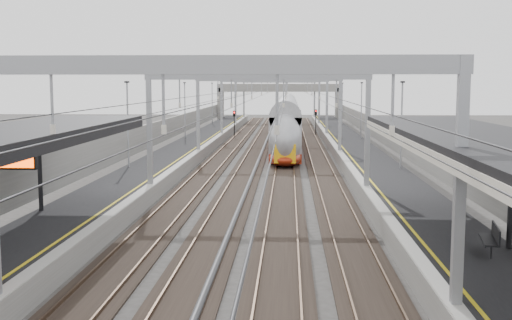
# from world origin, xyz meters

# --- Properties ---
(platform_left) EXTENTS (4.00, 120.00, 1.00)m
(platform_left) POSITION_xyz_m (-8.00, 45.00, 0.50)
(platform_left) COLOR black
(platform_left) RESTS_ON ground
(platform_right) EXTENTS (4.00, 120.00, 1.00)m
(platform_right) POSITION_xyz_m (8.00, 45.00, 0.50)
(platform_right) COLOR black
(platform_right) RESTS_ON ground
(tracks) EXTENTS (11.40, 140.00, 0.20)m
(tracks) POSITION_xyz_m (0.00, 45.00, 0.05)
(tracks) COLOR black
(tracks) RESTS_ON ground
(overhead_line) EXTENTS (13.00, 140.00, 6.60)m
(overhead_line) POSITION_xyz_m (0.00, 51.62, 6.14)
(overhead_line) COLOR #919399
(overhead_line) RESTS_ON platform_left
(overbridge) EXTENTS (22.00, 2.20, 6.90)m
(overbridge) POSITION_xyz_m (0.00, 100.00, 5.31)
(overbridge) COLOR slate
(overbridge) RESTS_ON ground
(wall_left) EXTENTS (0.30, 120.00, 3.20)m
(wall_left) POSITION_xyz_m (-11.20, 45.00, 1.60)
(wall_left) COLOR slate
(wall_left) RESTS_ON ground
(wall_right) EXTENTS (0.30, 120.00, 3.20)m
(wall_right) POSITION_xyz_m (11.20, 45.00, 1.60)
(wall_right) COLOR slate
(wall_right) RESTS_ON ground
(train) EXTENTS (2.76, 50.36, 4.37)m
(train) POSITION_xyz_m (1.50, 59.43, 2.14)
(train) COLOR #9F250E
(train) RESTS_ON ground
(bench) EXTENTS (0.83, 1.96, 0.98)m
(bench) POSITION_xyz_m (8.89, 7.31, 1.59)
(bench) COLOR black
(bench) RESTS_ON platform_right
(signal_green) EXTENTS (0.32, 0.32, 3.48)m
(signal_green) POSITION_xyz_m (-5.20, 66.89, 2.42)
(signal_green) COLOR black
(signal_green) RESTS_ON ground
(signal_red_near) EXTENTS (0.32, 0.32, 3.48)m
(signal_red_near) POSITION_xyz_m (3.20, 69.42, 2.42)
(signal_red_near) COLOR black
(signal_red_near) RESTS_ON ground
(signal_red_far) EXTENTS (0.32, 0.32, 3.48)m
(signal_red_far) POSITION_xyz_m (5.40, 71.62, 2.42)
(signal_red_far) COLOR black
(signal_red_far) RESTS_ON ground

